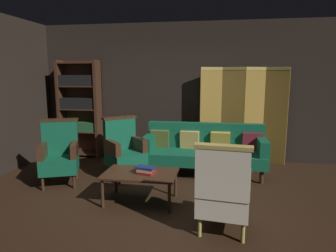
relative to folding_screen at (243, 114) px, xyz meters
name	(u,v)px	position (x,y,z in m)	size (l,w,h in m)	color
ground_plane	(158,204)	(-1.26, -2.29, -0.99)	(10.00, 10.00, 0.00)	black
back_wall	(181,92)	(-1.26, 0.16, 0.41)	(7.20, 0.10, 2.80)	black
folding_screen	(243,114)	(0.00, 0.00, 0.00)	(1.70, 0.30, 1.90)	olive
bookshelf	(80,106)	(-3.41, -0.09, 0.10)	(0.90, 0.32, 2.05)	#382114
velvet_couch	(204,148)	(-0.71, -0.83, -0.53)	(2.12, 0.78, 0.88)	#382114
coffee_table	(140,176)	(-1.51, -2.26, -0.61)	(1.00, 0.64, 0.42)	#382114
armchair_gilt_accent	(223,190)	(-0.40, -2.90, -0.50)	(0.64, 0.63, 1.04)	tan
armchair_wing_left	(60,154)	(-2.99, -1.75, -0.50)	(0.75, 0.75, 1.04)	#382114
armchair_wing_right	(124,149)	(-2.06, -1.30, -0.50)	(0.82, 0.82, 1.04)	#382114
potted_plant	(118,137)	(-2.46, -0.42, -0.48)	(0.58, 0.58, 0.87)	brown
book_red_leather	(145,172)	(-1.44, -2.27, -0.55)	(0.26, 0.18, 0.03)	maroon
book_tan_leather	(145,170)	(-1.44, -2.27, -0.52)	(0.21, 0.16, 0.03)	#9E7A47
book_navy_cloth	(145,168)	(-1.44, -2.27, -0.49)	(0.25, 0.14, 0.04)	navy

